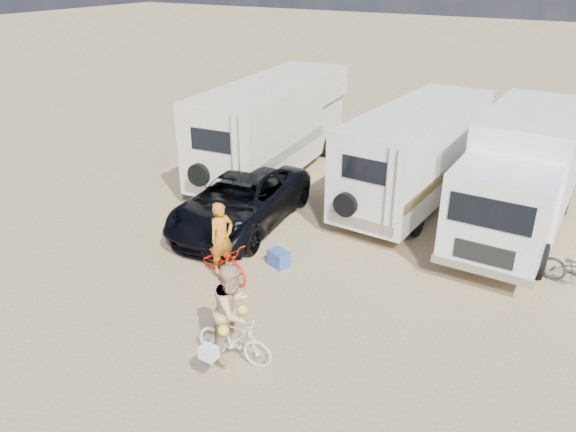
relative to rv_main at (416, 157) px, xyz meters
The scene contains 11 objects.
ground 7.32m from the rv_main, 93.67° to the right, with size 140.00×140.00×0.00m, color tan.
rv_main is the anchor object (origin of this frame).
rv_left 5.14m from the rv_main, behind, with size 2.43×7.84×3.19m, color silver, non-canonical shape.
box_truck 3.17m from the rv_main, 12.94° to the right, with size 2.37×7.06×3.23m, color white, non-canonical shape.
dark_suv 5.50m from the rv_main, 132.05° to the right, with size 2.43×5.26×1.46m, color black.
bike_man 7.13m from the rv_main, 109.60° to the right, with size 0.61×1.75×0.92m, color red.
bike_woman 9.06m from the rv_main, 92.32° to the right, with size 0.44×1.56×0.94m, color beige.
rider_man 7.08m from the rv_main, 109.60° to the right, with size 0.63×0.41×1.72m, color #BF6D1A.
rider_woman 9.02m from the rv_main, 92.32° to the right, with size 0.91×0.71×1.88m, color tan.
cooler 5.87m from the rv_main, 105.24° to the right, with size 0.50×0.36×0.40m, color #2D4F98.
crate 2.96m from the rv_main, 96.63° to the right, with size 0.50×0.50×0.40m, color #916E51.
Camera 1 is at (5.17, -8.50, 6.88)m, focal length 34.45 mm.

